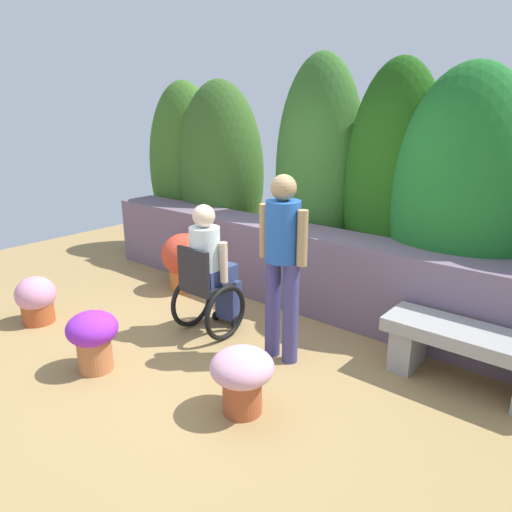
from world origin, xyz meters
TOP-DOWN VIEW (x-y plane):
  - ground_plane at (0.00, 0.00)m, footprint 10.20×10.20m
  - stone_retaining_wall at (0.00, 1.53)m, footprint 6.25×0.56m
  - hedge_backdrop at (-0.19, 2.19)m, footprint 6.65×1.17m
  - stone_bench at (1.91, 0.98)m, footprint 1.34×0.47m
  - person_in_wheelchair at (-0.41, 0.35)m, footprint 0.53×0.66m
  - person_standing_companion at (0.47, 0.37)m, footprint 0.49×0.30m
  - flower_pot_purple_near at (-0.65, -0.83)m, footprint 0.44×0.44m
  - flower_pot_terracotta_by_wall at (-1.50, 0.99)m, footprint 0.57×0.57m
  - flower_pot_red_accent at (-1.98, -0.68)m, footprint 0.41×0.41m
  - flower_pot_small_foreground at (0.73, -0.46)m, footprint 0.48×0.48m

SIDE VIEW (x-z plane):
  - ground_plane at x=0.00m, z-range 0.00..0.00m
  - flower_pot_red_accent at x=-1.98m, z-range 0.01..0.52m
  - flower_pot_small_foreground at x=0.73m, z-range 0.06..0.57m
  - flower_pot_purple_near at x=-0.65m, z-range 0.05..0.59m
  - stone_bench at x=1.91m, z-range 0.08..0.58m
  - flower_pot_terracotta_by_wall at x=-1.50m, z-range 0.03..0.75m
  - stone_retaining_wall at x=0.00m, z-range 0.00..0.90m
  - person_in_wheelchair at x=-0.41m, z-range -0.04..1.29m
  - person_standing_companion at x=0.47m, z-range 0.13..1.81m
  - hedge_backdrop at x=-0.19m, z-range -0.10..2.74m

